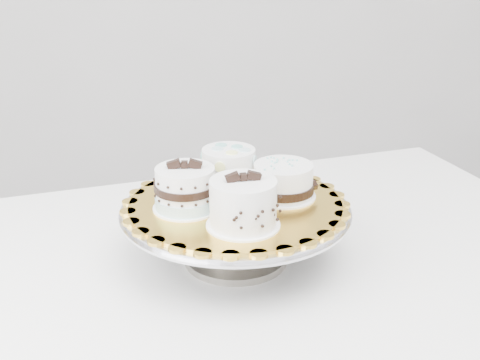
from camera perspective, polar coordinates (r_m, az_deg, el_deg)
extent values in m
cube|color=white|center=(1.06, 2.41, -7.46)|extent=(1.24, 0.92, 0.04)
cube|color=white|center=(1.72, 14.79, -10.17)|extent=(0.06, 0.06, 0.71)
cylinder|color=gray|center=(1.02, -0.41, -7.27)|extent=(0.17, 0.17, 0.01)
cylinder|color=gray|center=(1.00, -0.42, -5.29)|extent=(0.11, 0.11, 0.09)
cylinder|color=silver|center=(0.98, -0.43, -2.64)|extent=(0.36, 0.36, 0.01)
cylinder|color=silver|center=(0.98, -0.43, -2.81)|extent=(0.37, 0.37, 0.00)
cylinder|color=orange|center=(0.97, -0.43, -2.24)|extent=(0.40, 0.40, 0.01)
cylinder|color=white|center=(0.89, 0.30, -4.26)|extent=(0.11, 0.11, 0.00)
cylinder|color=white|center=(0.88, 0.30, -2.15)|extent=(0.10, 0.10, 0.07)
cylinder|color=white|center=(0.95, -5.14, -2.60)|extent=(0.10, 0.10, 0.00)
cylinder|color=white|center=(0.94, -5.20, -0.72)|extent=(0.11, 0.11, 0.06)
cylinder|color=#ACD5D9|center=(0.95, -5.16, -2.02)|extent=(0.10, 0.10, 0.02)
cylinder|color=black|center=(0.94, -5.21, -0.57)|extent=(0.10, 0.10, 0.01)
cylinder|color=white|center=(1.03, -1.07, -0.47)|extent=(0.10, 0.10, 0.00)
cylinder|color=white|center=(1.02, -1.09, 1.25)|extent=(0.12, 0.12, 0.06)
cylinder|color=white|center=(0.99, 4.07, -1.48)|extent=(0.11, 0.11, 0.00)
cylinder|color=white|center=(0.98, 4.11, 0.02)|extent=(0.11, 0.11, 0.05)
cylinder|color=black|center=(0.99, 4.09, -0.65)|extent=(0.10, 0.10, 0.01)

